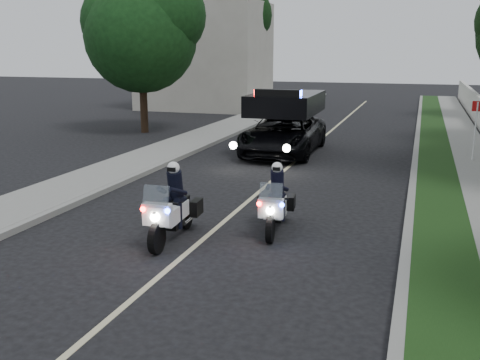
% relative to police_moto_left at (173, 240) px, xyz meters
% --- Properties ---
extents(ground, '(120.00, 120.00, 0.00)m').
position_rel_police_moto_left_xyz_m(ground, '(0.60, -0.88, 0.00)').
color(ground, black).
rests_on(ground, ground).
extents(curb_right, '(0.20, 60.00, 0.15)m').
position_rel_police_moto_left_xyz_m(curb_right, '(4.70, 9.12, 0.07)').
color(curb_right, gray).
rests_on(curb_right, ground).
extents(grass_verge, '(1.20, 60.00, 0.16)m').
position_rel_police_moto_left_xyz_m(grass_verge, '(5.40, 9.12, 0.08)').
color(grass_verge, '#193814').
rests_on(grass_verge, ground).
extents(sidewalk_right, '(1.40, 60.00, 0.16)m').
position_rel_police_moto_left_xyz_m(sidewalk_right, '(6.70, 9.12, 0.08)').
color(sidewalk_right, gray).
rests_on(sidewalk_right, ground).
extents(curb_left, '(0.20, 60.00, 0.15)m').
position_rel_police_moto_left_xyz_m(curb_left, '(-3.50, 9.12, 0.07)').
color(curb_left, gray).
rests_on(curb_left, ground).
extents(sidewalk_left, '(2.00, 60.00, 0.16)m').
position_rel_police_moto_left_xyz_m(sidewalk_left, '(-4.60, 9.12, 0.08)').
color(sidewalk_left, gray).
rests_on(sidewalk_left, ground).
extents(building_far, '(8.00, 6.00, 7.00)m').
position_rel_police_moto_left_xyz_m(building_far, '(-9.40, 25.12, 3.50)').
color(building_far, '#A8A396').
rests_on(building_far, ground).
extents(lane_marking, '(0.12, 50.00, 0.01)m').
position_rel_police_moto_left_xyz_m(lane_marking, '(0.60, 9.12, 0.00)').
color(lane_marking, '#BFB78C').
rests_on(lane_marking, ground).
extents(police_moto_left, '(0.80, 1.99, 1.66)m').
position_rel_police_moto_left_xyz_m(police_moto_left, '(0.00, 0.00, 0.00)').
color(police_moto_left, white).
rests_on(police_moto_left, ground).
extents(police_moto_right, '(0.84, 1.87, 1.53)m').
position_rel_police_moto_left_xyz_m(police_moto_right, '(1.90, 1.24, 0.00)').
color(police_moto_right, silver).
rests_on(police_moto_right, ground).
extents(police_suv, '(2.67, 5.61, 2.71)m').
position_rel_police_moto_left_xyz_m(police_suv, '(-0.19, 10.36, 0.00)').
color(police_suv, black).
rests_on(police_suv, ground).
extents(bicycle, '(0.73, 1.90, 0.98)m').
position_rel_police_moto_left_xyz_m(bicycle, '(-1.57, 16.34, 0.00)').
color(bicycle, black).
rests_on(bicycle, ground).
extents(cyclist, '(0.57, 0.38, 1.57)m').
position_rel_police_moto_left_xyz_m(cyclist, '(-1.57, 16.34, 0.00)').
color(cyclist, black).
rests_on(cyclist, ground).
extents(sign_post, '(0.37, 0.37, 2.28)m').
position_rel_police_moto_left_xyz_m(sign_post, '(6.60, 10.40, 0.00)').
color(sign_post, '#AC0C19').
rests_on(sign_post, ground).
extents(tree_left_near, '(6.55, 6.55, 8.81)m').
position_rel_police_moto_left_xyz_m(tree_left_near, '(-7.96, 13.65, 0.00)').
color(tree_left_near, '#143D15').
rests_on(tree_left_near, ground).
extents(tree_left_far, '(7.25, 7.25, 9.96)m').
position_rel_police_moto_left_xyz_m(tree_left_far, '(-8.57, 26.03, 0.00)').
color(tree_left_far, black).
rests_on(tree_left_far, ground).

